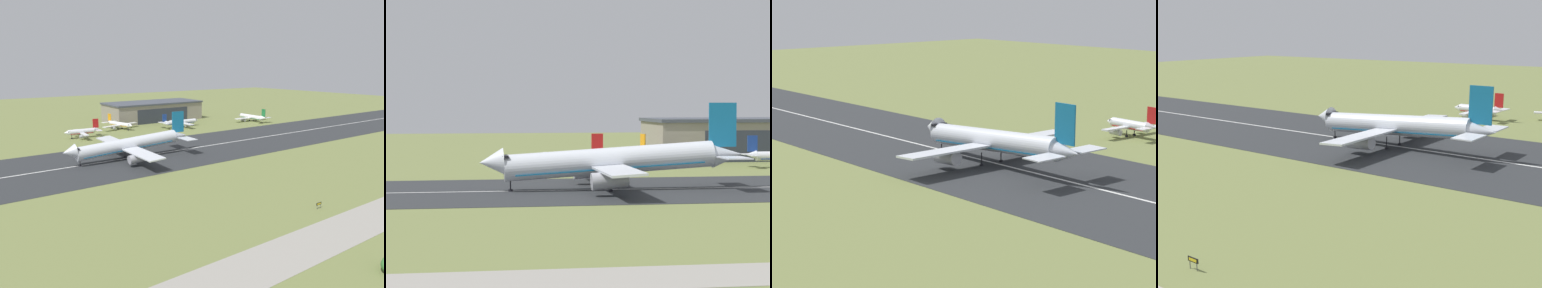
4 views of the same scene
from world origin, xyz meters
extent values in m
cube|color=#2B2D30|center=(0.00, 101.71, 0.03)|extent=(438.80, 48.32, 0.06)
cube|color=silver|center=(0.00, 101.71, 0.07)|extent=(394.92, 0.70, 0.01)
cube|color=gray|center=(42.58, 181.08, 5.20)|extent=(56.62, 24.80, 10.40)
cube|color=#424751|center=(42.58, 181.08, 10.85)|extent=(57.62, 25.80, 0.90)
cube|color=#2D333D|center=(42.58, 168.63, 4.16)|extent=(33.97, 0.12, 8.32)
cylinder|color=silver|center=(-13.38, 100.69, 5.33)|extent=(38.35, 5.51, 7.08)
cone|color=silver|center=(-34.54, 101.11, 5.33)|extent=(4.66, 4.84, 5.01)
cone|color=silver|center=(8.49, 100.26, 6.19)|extent=(6.04, 4.40, 4.62)
cube|color=black|center=(-32.19, 101.06, 6.29)|extent=(1.20, 4.06, 0.51)
cube|color=#146B9E|center=(-13.38, 100.69, 4.03)|extent=(34.27, 5.19, 2.30)
cube|color=silver|center=(-13.89, 113.31, 4.50)|extent=(6.18, 20.58, 0.75)
cylinder|color=#A8A8B2|center=(-15.08, 111.70, 2.78)|extent=(6.41, 3.07, 3.32)
cube|color=silver|center=(-14.39, 88.10, 4.50)|extent=(6.18, 20.58, 0.75)
cylinder|color=#A8A8B2|center=(-15.51, 89.76, 2.78)|extent=(6.41, 3.07, 3.32)
cube|color=#146B9E|center=(7.64, 100.28, 11.75)|extent=(5.18, 0.38, 8.08)
cube|color=silver|center=(8.15, 106.28, 6.05)|extent=(4.67, 7.36, 0.24)
cube|color=silver|center=(7.92, 94.25, 6.05)|extent=(4.67, 7.36, 0.24)
cylinder|color=black|center=(-31.20, 101.04, 1.48)|extent=(0.24, 0.24, 2.96)
cylinder|color=black|center=(-31.20, 101.04, 0.22)|extent=(0.84, 0.84, 0.44)
cylinder|color=black|center=(-13.59, 103.55, 1.48)|extent=(0.24, 0.24, 2.96)
cylinder|color=black|center=(-13.59, 103.55, 0.22)|extent=(0.84, 0.84, 0.44)
cylinder|color=black|center=(-13.70, 97.84, 1.48)|extent=(0.24, 0.24, 2.96)
cylinder|color=black|center=(-13.70, 97.84, 0.22)|extent=(0.84, 0.84, 0.44)
cylinder|color=white|center=(11.51, 161.70, 2.68)|extent=(6.16, 15.10, 2.21)
cone|color=white|center=(13.79, 153.48, 2.68)|extent=(2.66, 2.51, 2.21)
cone|color=white|center=(9.14, 170.23, 3.08)|extent=(2.63, 3.09, 1.99)
cube|color=black|center=(13.50, 154.54, 3.13)|extent=(2.10, 1.56, 0.44)
cube|color=orange|center=(11.51, 161.70, 2.08)|extent=(5.65, 13.62, 0.20)
cube|color=white|center=(5.83, 159.81, 2.30)|extent=(10.03, 4.89, 0.40)
cylinder|color=#A8A8B2|center=(6.70, 159.56, 1.36)|extent=(2.09, 3.13, 1.37)
cube|color=white|center=(17.35, 163.01, 2.30)|extent=(10.03, 4.89, 0.40)
cylinder|color=#A8A8B2|center=(16.73, 162.34, 1.36)|extent=(2.09, 3.13, 1.37)
cube|color=orange|center=(9.25, 169.85, 5.67)|extent=(0.91, 2.39, 3.76)
cube|color=white|center=(6.45, 169.48, 3.02)|extent=(3.82, 2.93, 0.24)
cube|color=white|center=(11.83, 170.98, 3.02)|extent=(3.82, 2.93, 0.24)
cylinder|color=black|center=(13.20, 155.60, 0.79)|extent=(0.24, 0.24, 1.58)
cylinder|color=black|center=(13.20, 155.60, 0.22)|extent=(0.84, 0.84, 0.44)
cylinder|color=black|center=(10.18, 161.53, 0.79)|extent=(0.24, 0.24, 1.58)
cylinder|color=black|center=(10.18, 161.53, 0.22)|extent=(0.84, 0.84, 0.44)
cylinder|color=black|center=(12.73, 162.24, 0.79)|extent=(0.24, 0.24, 1.58)
cylinder|color=black|center=(12.73, 162.24, 0.22)|extent=(0.84, 0.84, 0.44)
cone|color=silver|center=(30.90, 149.06, 3.18)|extent=(2.76, 2.08, 2.06)
cube|color=navy|center=(31.31, 149.06, 5.85)|extent=(2.49, 0.30, 3.88)
cube|color=silver|center=(30.89, 146.17, 3.11)|extent=(2.20, 3.51, 0.24)
cube|color=silver|center=(30.94, 151.95, 3.11)|extent=(2.20, 3.51, 0.24)
cylinder|color=silver|center=(-13.41, 149.77, 2.97)|extent=(11.68, 3.26, 2.50)
cone|color=silver|center=(-20.29, 150.23, 2.97)|extent=(2.41, 2.64, 2.50)
cone|color=silver|center=(-6.15, 149.28, 3.42)|extent=(3.14, 2.44, 2.25)
cube|color=black|center=(-19.05, 150.14, 3.47)|extent=(1.24, 2.19, 0.44)
cube|color=red|center=(-13.41, 149.77, 2.28)|extent=(10.52, 3.06, 0.20)
cube|color=silver|center=(-13.28, 155.15, 2.53)|extent=(2.56, 8.37, 0.40)
cylinder|color=#A8A8B2|center=(-13.72, 154.52, 1.51)|extent=(3.34, 1.76, 1.55)
cube|color=silver|center=(-14.00, 144.42, 2.53)|extent=(2.56, 8.37, 0.40)
cylinder|color=#A8A8B2|center=(-14.35, 145.10, 1.51)|extent=(3.34, 1.76, 1.55)
cube|color=red|center=(-6.60, 149.31, 6.34)|extent=(2.73, 0.46, 4.25)
cube|color=silver|center=(-5.99, 152.44, 3.35)|extent=(2.63, 3.97, 0.24)
cube|color=silver|center=(-6.41, 146.13, 3.35)|extent=(2.63, 3.97, 0.24)
cylinder|color=black|center=(-17.97, 150.07, 0.86)|extent=(0.24, 0.24, 1.72)
cylinder|color=black|center=(-17.97, 150.07, 0.22)|extent=(0.84, 0.84, 0.44)
cylinder|color=black|center=(-13.04, 151.24, 0.86)|extent=(0.24, 0.24, 1.72)
cylinder|color=black|center=(-13.04, 151.24, 0.22)|extent=(0.84, 0.84, 0.44)
cylinder|color=black|center=(-13.24, 148.25, 0.86)|extent=(0.24, 0.24, 1.72)
cylinder|color=black|center=(-13.24, 148.25, 0.22)|extent=(0.84, 0.84, 0.44)
camera|label=1|loc=(-71.13, -19.17, 33.28)|focal=35.00mm
camera|label=2|loc=(-45.26, -59.19, 16.19)|focal=85.00mm
camera|label=3|loc=(102.46, -8.18, 37.14)|focal=70.00mm
camera|label=4|loc=(50.14, -4.74, 27.46)|focal=50.00mm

